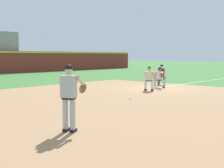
# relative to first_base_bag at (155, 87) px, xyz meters

# --- Properties ---
(ground_plane) EXTENTS (160.00, 160.00, 0.00)m
(ground_plane) POSITION_rel_first_base_bag_xyz_m (0.00, 0.00, -0.04)
(ground_plane) COLOR #3D7533
(infield_dirt_patch) EXTENTS (18.00, 18.00, 0.01)m
(infield_dirt_patch) POSITION_rel_first_base_bag_xyz_m (-5.58, -2.39, -0.04)
(infield_dirt_patch) COLOR #A87F56
(infield_dirt_patch) RESTS_ON ground
(foul_line_stripe) EXTENTS (15.66, 0.10, 0.00)m
(foul_line_stripe) POSITION_rel_first_base_bag_xyz_m (7.83, 0.00, -0.04)
(foul_line_stripe) COLOR white
(foul_line_stripe) RESTS_ON ground
(first_base_bag) EXTENTS (0.38, 0.38, 0.09)m
(first_base_bag) POSITION_rel_first_base_bag_xyz_m (0.00, 0.00, 0.00)
(first_base_bag) COLOR white
(first_base_bag) RESTS_ON ground
(baseball) EXTENTS (0.07, 0.07, 0.07)m
(baseball) POSITION_rel_first_base_bag_xyz_m (-5.09, -2.06, -0.01)
(baseball) COLOR white
(baseball) RESTS_ON ground
(pitcher) EXTENTS (0.82, 0.60, 1.86)m
(pitcher) POSITION_rel_first_base_bag_xyz_m (-11.12, -4.77, 1.01)
(pitcher) COLOR black
(pitcher) RESTS_ON ground
(first_baseman) EXTENTS (0.85, 0.97, 1.34)m
(first_baseman) POSITION_rel_first_base_bag_xyz_m (0.42, -0.07, 0.69)
(first_baseman) COLOR black
(first_baseman) RESTS_ON ground
(baserunner) EXTENTS (0.58, 0.67, 1.46)m
(baserunner) POSITION_rel_first_base_bag_xyz_m (-1.37, -0.51, 0.75)
(baserunner) COLOR black
(baserunner) RESTS_ON ground
(umpire) EXTENTS (0.59, 0.67, 1.46)m
(umpire) POSITION_rel_first_base_bag_xyz_m (2.34, 1.02, 0.75)
(umpire) COLOR black
(umpire) RESTS_ON ground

